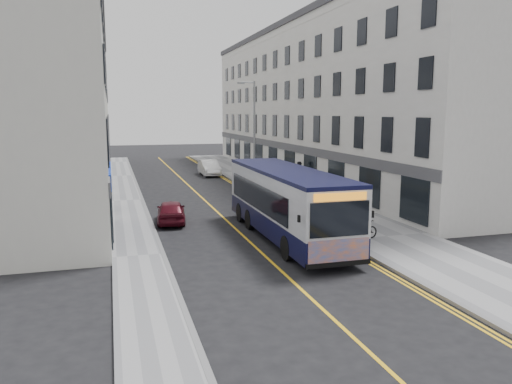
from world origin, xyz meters
TOP-DOWN VIEW (x-y plane):
  - ground at (0.00, 0.00)m, footprint 140.00×140.00m
  - pavement_east at (6.25, 12.00)m, footprint 4.50×64.00m
  - pavement_west at (-5.00, 12.00)m, footprint 2.00×64.00m
  - kerb_east at (4.00, 12.00)m, footprint 0.18×64.00m
  - kerb_west at (-4.00, 12.00)m, footprint 0.18×64.00m
  - road_centre_line at (0.00, 12.00)m, footprint 0.12×64.00m
  - road_dbl_yellow_inner at (3.55, 12.00)m, footprint 0.10×64.00m
  - road_dbl_yellow_outer at (3.75, 12.00)m, footprint 0.10×64.00m
  - terrace_east at (11.50, 21.00)m, footprint 6.00×46.00m
  - terrace_west at (-9.00, 21.00)m, footprint 6.00×46.00m
  - streetlamp at (4.17, 14.00)m, footprint 1.32×0.18m
  - city_bus at (1.81, 0.15)m, footprint 2.60×11.12m
  - bicycle at (4.80, -1.46)m, footprint 1.76×0.81m
  - pedestrian_near at (4.77, 10.96)m, footprint 0.74×0.63m
  - pedestrian_far at (8.00, 14.39)m, footprint 1.11×0.97m
  - car_white at (2.81, 24.06)m, footprint 1.53×4.34m
  - car_maroon at (-2.94, 4.94)m, footprint 1.84×3.74m

SIDE VIEW (x-z plane):
  - ground at x=0.00m, z-range 0.00..0.00m
  - road_centre_line at x=0.00m, z-range 0.00..0.01m
  - road_dbl_yellow_inner at x=3.55m, z-range 0.00..0.01m
  - road_dbl_yellow_outer at x=3.75m, z-range 0.00..0.01m
  - pavement_east at x=6.25m, z-range 0.00..0.12m
  - pavement_west at x=-5.00m, z-range 0.00..0.12m
  - kerb_east at x=4.00m, z-range 0.00..0.13m
  - kerb_west at x=-4.00m, z-range 0.00..0.13m
  - bicycle at x=4.80m, z-range 0.12..1.01m
  - car_maroon at x=-2.94m, z-range 0.00..1.23m
  - car_white at x=2.81m, z-range 0.00..1.43m
  - pedestrian_near at x=4.77m, z-range 0.12..1.83m
  - pedestrian_far at x=8.00m, z-range 0.12..2.06m
  - city_bus at x=1.81m, z-range 0.15..3.38m
  - streetlamp at x=4.17m, z-range 0.38..8.38m
  - terrace_east at x=11.50m, z-range 0.00..13.00m
  - terrace_west at x=-9.00m, z-range 0.00..13.00m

